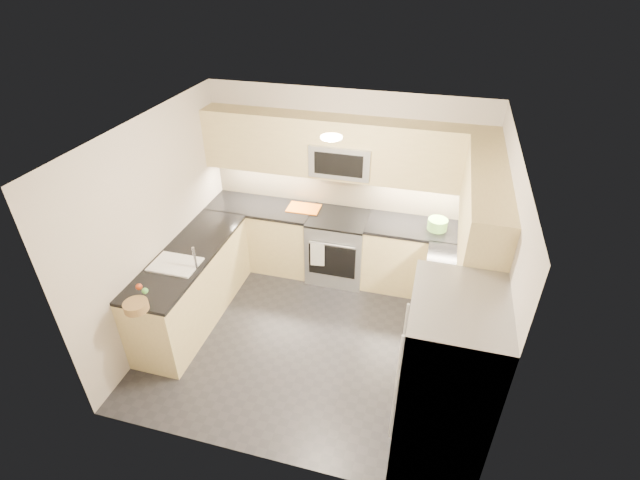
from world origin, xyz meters
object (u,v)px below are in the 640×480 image
(refrigerator, at_px, (444,387))
(utensil_bowl, at_px, (437,224))
(microwave, at_px, (342,158))
(cutting_board, at_px, (304,208))
(fruit_basket, at_px, (136,306))
(gas_range, at_px, (338,247))

(refrigerator, height_order, utensil_bowl, refrigerator)
(microwave, xyz_separation_m, cutting_board, (-0.50, -0.04, -0.75))
(microwave, relative_size, fruit_basket, 3.19)
(cutting_board, distance_m, fruit_basket, 2.57)
(refrigerator, relative_size, cutting_board, 4.18)
(fruit_basket, bearing_deg, utensil_bowl, 40.03)
(gas_range, height_order, utensil_bowl, utensil_bowl)
(utensil_bowl, distance_m, cutting_board, 1.76)
(refrigerator, bearing_deg, fruit_basket, 177.28)
(microwave, distance_m, fruit_basket, 2.92)
(microwave, height_order, utensil_bowl, microwave)
(microwave, distance_m, cutting_board, 0.91)
(utensil_bowl, xyz_separation_m, cutting_board, (-1.76, 0.08, -0.06))
(microwave, bearing_deg, gas_range, -90.00)
(gas_range, relative_size, cutting_board, 2.12)
(microwave, relative_size, utensil_bowl, 3.12)
(utensil_bowl, xyz_separation_m, fruit_basket, (-2.74, -2.30, -0.03))
(microwave, height_order, cutting_board, microwave)
(gas_range, bearing_deg, utensil_bowl, 0.56)
(gas_range, xyz_separation_m, fruit_basket, (-1.48, -2.29, 0.53))
(microwave, distance_m, refrigerator, 3.04)
(microwave, xyz_separation_m, refrigerator, (1.45, -2.55, -0.80))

